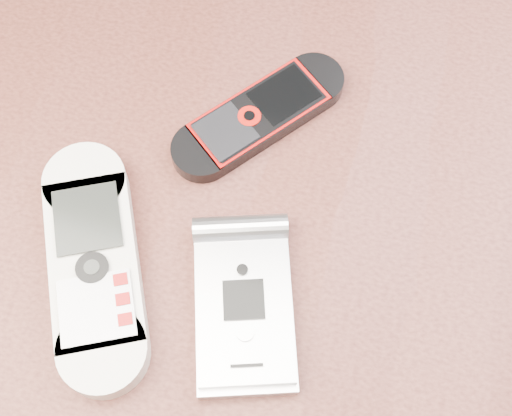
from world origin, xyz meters
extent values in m
plane|color=#472B19|center=(0.00, 0.00, 0.00)|extent=(4.00, 4.00, 0.00)
cube|color=black|center=(0.00, 0.00, 0.73)|extent=(1.20, 0.80, 0.03)
cube|color=silver|center=(-0.09, -0.06, 0.76)|extent=(0.11, 0.17, 0.02)
cube|color=black|center=(-0.01, 0.07, 0.76)|extent=(0.12, 0.13, 0.01)
cube|color=silver|center=(0.01, -0.07, 0.76)|extent=(0.09, 0.13, 0.02)
camera|label=1|loc=(0.04, -0.18, 1.18)|focal=50.00mm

